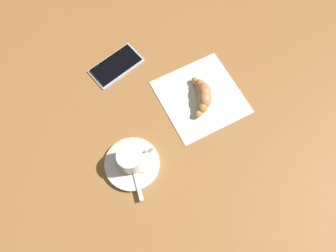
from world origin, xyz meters
The scene contains 8 objects.
ground_plane centered at (0.00, 0.00, 0.00)m, with size 1.80×1.80×0.00m, color #976231.
saucer centered at (-0.10, -0.04, 0.01)m, with size 0.13×0.13×0.01m, color silver.
espresso_cup centered at (-0.10, -0.04, 0.04)m, with size 0.09×0.06×0.05m.
teaspoon centered at (-0.10, -0.04, 0.01)m, with size 0.03×0.14×0.01m.
sugar_packet centered at (-0.08, -0.04, 0.01)m, with size 0.06×0.02×0.01m, color white.
napkin centered at (0.12, 0.05, 0.00)m, with size 0.19×0.20×0.00m, color silver.
croissant centered at (0.13, 0.05, 0.02)m, with size 0.07×0.11×0.04m.
cell_phone centered at (-0.04, 0.23, 0.00)m, with size 0.15×0.11×0.01m.
Camera 1 is at (-0.12, -0.28, 0.77)m, focal length 36.53 mm.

